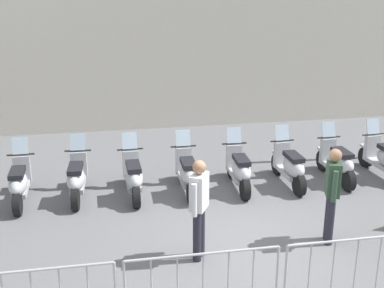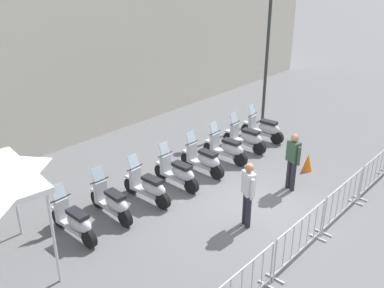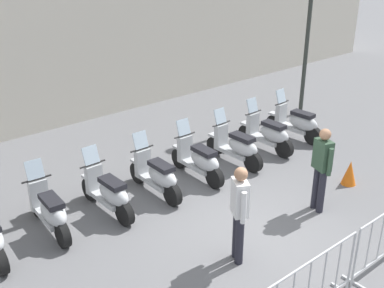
# 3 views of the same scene
# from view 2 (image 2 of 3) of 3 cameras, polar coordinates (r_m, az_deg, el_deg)

# --- Properties ---
(ground_plane) EXTENTS (120.00, 120.00, 0.00)m
(ground_plane) POSITION_cam_2_polar(r_m,az_deg,el_deg) (11.78, 8.48, -8.39)
(ground_plane) COLOR slate
(motorcycle_0) EXTENTS (0.61, 1.72, 1.24)m
(motorcycle_0) POSITION_cam_2_polar(r_m,az_deg,el_deg) (10.68, -15.38, -9.91)
(motorcycle_0) COLOR black
(motorcycle_0) RESTS_ON ground
(motorcycle_1) EXTENTS (0.56, 1.73, 1.24)m
(motorcycle_1) POSITION_cam_2_polar(r_m,az_deg,el_deg) (11.22, -10.61, -7.61)
(motorcycle_1) COLOR black
(motorcycle_1) RESTS_ON ground
(motorcycle_2) EXTENTS (0.63, 1.72, 1.24)m
(motorcycle_2) POSITION_cam_2_polar(r_m,az_deg,el_deg) (11.77, -5.85, -5.71)
(motorcycle_2) COLOR black
(motorcycle_2) RESTS_ON ground
(motorcycle_3) EXTENTS (0.59, 1.72, 1.24)m
(motorcycle_3) POSITION_cam_2_polar(r_m,az_deg,el_deg) (12.44, -1.91, -3.83)
(motorcycle_3) COLOR black
(motorcycle_3) RESTS_ON ground
(motorcycle_4) EXTENTS (0.57, 1.73, 1.24)m
(motorcycle_4) POSITION_cam_2_polar(r_m,az_deg,el_deg) (13.19, 1.58, -2.13)
(motorcycle_4) COLOR black
(motorcycle_4) RESTS_ON ground
(motorcycle_5) EXTENTS (0.64, 1.72, 1.24)m
(motorcycle_5) POSITION_cam_2_polar(r_m,az_deg,el_deg) (14.00, 4.69, -0.60)
(motorcycle_5) COLOR black
(motorcycle_5) RESTS_ON ground
(motorcycle_6) EXTENTS (0.63, 1.72, 1.24)m
(motorcycle_6) POSITION_cam_2_polar(r_m,az_deg,el_deg) (14.87, 7.25, 0.81)
(motorcycle_6) COLOR black
(motorcycle_6) RESTS_ON ground
(motorcycle_7) EXTENTS (0.67, 1.72, 1.24)m
(motorcycle_7) POSITION_cam_2_polar(r_m,az_deg,el_deg) (15.78, 9.60, 2.04)
(motorcycle_7) COLOR black
(motorcycle_7) RESTS_ON ground
(barrier_segment_2) EXTENTS (2.08, 0.68, 1.07)m
(barrier_segment_2) POSITION_cam_2_polar(r_m,az_deg,el_deg) (9.93, 14.22, -12.12)
(barrier_segment_2) COLOR #B2B5B7
(barrier_segment_2) RESTS_ON ground
(barrier_segment_3) EXTENTS (2.08, 0.68, 1.07)m
(barrier_segment_3) POSITION_cam_2_polar(r_m,az_deg,el_deg) (11.64, 19.49, -7.06)
(barrier_segment_3) COLOR #B2B5B7
(barrier_segment_3) RESTS_ON ground
(barrier_segment_4) EXTENTS (2.08, 0.68, 1.07)m
(barrier_segment_4) POSITION_cam_2_polar(r_m,az_deg,el_deg) (13.48, 23.29, -3.30)
(barrier_segment_4) COLOR #B2B5B7
(barrier_segment_4) RESTS_ON ground
(street_lamp) EXTENTS (0.36, 0.36, 5.98)m
(street_lamp) POSITION_cam_2_polar(r_m,az_deg,el_deg) (16.95, 10.18, 14.57)
(street_lamp) COLOR #2D332D
(street_lamp) RESTS_ON ground
(officer_near_row_end) EXTENTS (0.28, 0.54, 1.73)m
(officer_near_row_end) POSITION_cam_2_polar(r_m,az_deg,el_deg) (12.40, 13.27, -1.90)
(officer_near_row_end) COLOR #23232D
(officer_near_row_end) RESTS_ON ground
(officer_mid_plaza) EXTENTS (0.34, 0.51, 1.73)m
(officer_mid_plaza) POSITION_cam_2_polar(r_m,az_deg,el_deg) (10.55, 7.46, -6.24)
(officer_mid_plaza) COLOR #23232D
(officer_mid_plaza) RESTS_ON ground
(traffic_cone) EXTENTS (0.32, 0.32, 0.55)m
(traffic_cone) POSITION_cam_2_polar(r_m,az_deg,el_deg) (13.92, 15.16, -2.38)
(traffic_cone) COLOR orange
(traffic_cone) RESTS_ON ground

